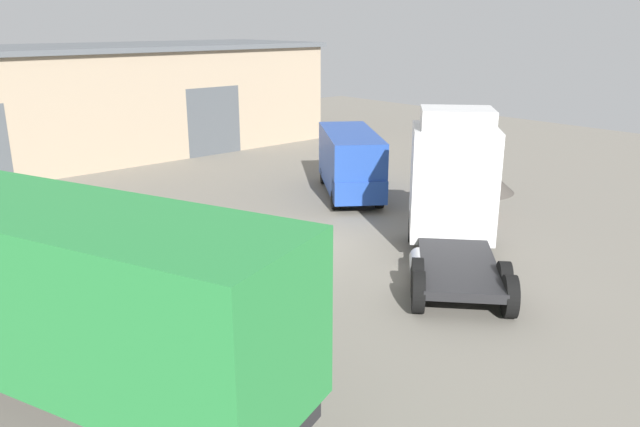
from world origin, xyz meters
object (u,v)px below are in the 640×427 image
container_trailer_green (25,281)px  delivery_van_blue (351,162)px  tractor_unit_white (453,188)px  traffic_cone (87,243)px  gravel_pile (476,175)px  oil_drum (474,203)px

container_trailer_green → delivery_van_blue: bearing=94.9°
tractor_unit_white → traffic_cone: tractor_unit_white is taller
tractor_unit_white → delivery_van_blue: 7.38m
gravel_pile → traffic_cone: gravel_pile is taller
tractor_unit_white → container_trailer_green: 12.22m
tractor_unit_white → delivery_van_blue: bearing=28.7°
container_trailer_green → gravel_pile: container_trailer_green is taller
gravel_pile → traffic_cone: (-15.30, 3.62, -0.43)m
gravel_pile → container_trailer_green: bearing=-167.7°
gravel_pile → traffic_cone: size_ratio=5.86×
gravel_pile → oil_drum: (-2.86, -1.96, -0.24)m
tractor_unit_white → gravel_pile: bearing=-12.3°
container_trailer_green → gravel_pile: bearing=81.3°
container_trailer_green → delivery_van_blue: (14.60, 7.11, -1.17)m
delivery_van_blue → tractor_unit_white: bearing=16.0°
oil_drum → traffic_cone: oil_drum is taller
traffic_cone → gravel_pile: bearing=-13.3°
gravel_pile → oil_drum: 3.48m
delivery_van_blue → gravel_pile: size_ratio=1.80×
tractor_unit_white → delivery_van_blue: (2.39, 6.95, -0.68)m
delivery_van_blue → oil_drum: delivery_van_blue is taller
delivery_van_blue → gravel_pile: 5.48m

